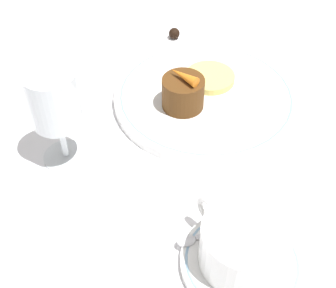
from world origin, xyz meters
TOP-DOWN VIEW (x-y plane):
  - ground_plane at (0.00, 0.00)m, footprint 3.00×3.00m
  - dinner_plate at (-0.01, -0.03)m, footprint 0.28×0.28m
  - saucer at (-0.25, 0.12)m, footprint 0.13×0.13m
  - coffee_cup at (-0.25, 0.12)m, footprint 0.12×0.09m
  - spoon at (-0.21, 0.12)m, footprint 0.05×0.12m
  - wine_glass at (0.02, 0.19)m, footprint 0.06×0.06m
  - fork at (-0.21, -0.01)m, footprint 0.05×0.17m
  - dessert_cake at (-0.01, 0.01)m, footprint 0.06×0.06m
  - carrot_garnish at (-0.01, 0.01)m, footprint 0.05×0.02m
  - pineapple_slice at (0.01, -0.06)m, footprint 0.08×0.08m
  - chocolate_truffle at (0.15, -0.11)m, footprint 0.02×0.02m

SIDE VIEW (x-z plane):
  - ground_plane at x=0.00m, z-range 0.00..0.00m
  - fork at x=-0.21m, z-range 0.00..0.01m
  - saucer at x=-0.25m, z-range 0.00..0.01m
  - dinner_plate at x=-0.01m, z-range 0.00..0.02m
  - chocolate_truffle at x=0.15m, z-range 0.00..0.02m
  - spoon at x=-0.21m, z-range 0.01..0.01m
  - pineapple_slice at x=0.01m, z-range 0.01..0.02m
  - dessert_cake at x=-0.01m, z-range 0.01..0.06m
  - coffee_cup at x=-0.25m, z-range 0.01..0.07m
  - carrot_garnish at x=-0.01m, z-range 0.06..0.07m
  - wine_glass at x=0.02m, z-range 0.02..0.16m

